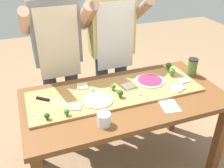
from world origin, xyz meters
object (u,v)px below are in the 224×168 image
at_px(pizza_whole_white_garlic, 98,100).
at_px(cheese_crumble_c, 129,80).
at_px(cheese_crumble_b, 139,94).
at_px(chefs_knife, 48,100).
at_px(broccoli_floret_front_mid, 113,87).
at_px(broccoli_floret_back_left, 172,71).
at_px(recipe_note, 170,106).
at_px(pizza_whole_beet_magenta, 150,80).
at_px(sauce_jar, 192,67).
at_px(pizza_slice_near_left, 128,86).
at_px(broccoli_floret_back_mid, 47,116).
at_px(pizza_slice_far_right, 184,80).
at_px(broccoli_floret_center_right, 120,93).
at_px(cook_right, 112,43).
at_px(broccoli_floret_front_left, 67,112).
at_px(pizza_slice_far_left, 76,107).
at_px(broccoli_floret_back_right, 169,65).
at_px(pizza_slice_center, 82,86).
at_px(flour_cup, 104,120).
at_px(cheese_crumble_a, 92,90).
at_px(prep_table, 124,108).
at_px(cook_left, 57,50).

bearing_deg(pizza_whole_white_garlic, cheese_crumble_c, 28.85).
bearing_deg(cheese_crumble_b, pizza_whole_white_garlic, 174.11).
distance_m(chefs_knife, broccoli_floret_front_mid, 0.50).
bearing_deg(cheese_crumble_b, broccoli_floret_back_left, 24.10).
bearing_deg(recipe_note, pizza_whole_beet_magenta, 86.63).
xyz_separation_m(pizza_whole_white_garlic, sauce_jar, (0.90, 0.12, 0.05)).
xyz_separation_m(pizza_slice_near_left, broccoli_floret_back_mid, (-0.67, -0.20, 0.02)).
bearing_deg(pizza_slice_far_right, cheese_crumble_b, -171.23).
relative_size(pizza_slice_near_left, broccoli_floret_back_mid, 1.79).
height_order(broccoli_floret_center_right, cheese_crumble_b, broccoli_floret_center_right).
relative_size(pizza_whole_beet_magenta, cook_right, 0.15).
height_order(pizza_slice_near_left, cook_right, cook_right).
height_order(broccoli_floret_front_left, broccoli_floret_front_mid, broccoli_floret_front_mid).
bearing_deg(broccoli_floret_back_mid, broccoli_floret_center_right, 8.05).
relative_size(cheese_crumble_b, sauce_jar, 0.12).
relative_size(pizza_slice_far_left, pizza_slice_far_right, 0.83).
bearing_deg(broccoli_floret_back_right, recipe_note, -120.14).
bearing_deg(broccoli_floret_front_left, chefs_knife, 112.84).
bearing_deg(pizza_whole_beet_magenta, pizza_slice_near_left, -174.73).
bearing_deg(broccoli_floret_back_mid, pizza_whole_white_garlic, 13.87).
relative_size(pizza_slice_center, flour_cup, 0.97).
relative_size(pizza_whole_beet_magenta, broccoli_floret_center_right, 3.87).
height_order(broccoli_floret_back_mid, sauce_jar, sauce_jar).
height_order(broccoli_floret_back_mid, recipe_note, broccoli_floret_back_mid).
relative_size(chefs_knife, cook_right, 0.13).
bearing_deg(pizza_slice_near_left, broccoli_floret_back_mid, -163.25).
relative_size(cheese_crumble_a, flour_cup, 0.24).
distance_m(prep_table, cheese_crumble_c, 0.25).
bearing_deg(pizza_slice_far_left, cheese_crumble_a, 45.52).
bearing_deg(pizza_slice_center, broccoli_floret_front_left, -120.43).
height_order(pizza_slice_center, broccoli_floret_back_mid, broccoli_floret_back_mid).
xyz_separation_m(chefs_knife, cheese_crumble_b, (0.66, -0.16, 0.00)).
distance_m(pizza_whole_beet_magenta, cheese_crumble_b, 0.24).
distance_m(broccoli_floret_back_mid, flour_cup, 0.38).
height_order(broccoli_floret_back_right, broccoli_floret_front_left, broccoli_floret_back_right).
xyz_separation_m(broccoli_floret_back_mid, cheese_crumble_c, (0.71, 0.28, -0.02)).
height_order(broccoli_floret_back_mid, cook_right, cook_right).
relative_size(prep_table, broccoli_floret_front_left, 29.18).
xyz_separation_m(broccoli_floret_front_left, cook_left, (0.08, 0.69, 0.16)).
xyz_separation_m(broccoli_floret_back_mid, cheese_crumble_b, (0.70, 0.06, -0.02)).
height_order(pizza_slice_far_left, broccoli_floret_back_right, broccoli_floret_back_right).
bearing_deg(pizza_slice_far_right, recipe_note, -139.00).
xyz_separation_m(pizza_slice_center, broccoli_floret_front_left, (-0.19, -0.33, 0.02)).
distance_m(chefs_knife, pizza_slice_far_left, 0.23).
xyz_separation_m(broccoli_floret_front_mid, recipe_note, (0.32, -0.32, -0.05)).
bearing_deg(pizza_whole_white_garlic, chefs_knife, 160.08).
distance_m(pizza_whole_white_garlic, flour_cup, 0.26).
distance_m(broccoli_floret_back_right, cheese_crumble_c, 0.43).
distance_m(chefs_knife, recipe_note, 0.89).
xyz_separation_m(chefs_knife, broccoli_floret_back_left, (1.06, 0.02, 0.04)).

